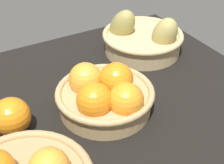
{
  "coord_description": "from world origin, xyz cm",
  "views": [
    {
      "loc": [
        27.65,
        54.32,
        52.28
      ],
      "look_at": [
        -3.9,
        -1.27,
        7.0
      ],
      "focal_mm": 52.47,
      "sensor_mm": 36.0,
      "label": 1
    }
  ],
  "objects": [
    {
      "name": "market_tray",
      "position": [
        0.0,
        0.0,
        1.5
      ],
      "size": [
        84.0,
        72.0,
        3.0
      ],
      "primitive_type": "cube",
      "color": "black",
      "rests_on": "ground"
    },
    {
      "name": "basket_center",
      "position": [
        0.09,
        2.93,
        7.5
      ],
      "size": [
        22.57,
        22.57,
        11.36
      ],
      "color": "tan",
      "rests_on": "market_tray"
    },
    {
      "name": "basket_near_left_pears",
      "position": [
        -22.33,
        -15.74,
        7.27
      ],
      "size": [
        23.66,
        23.66,
        13.87
      ],
      "color": "tan",
      "rests_on": "market_tray"
    },
    {
      "name": "loose_orange_side_gap",
      "position": [
        20.54,
        -0.72,
        7.1
      ],
      "size": [
        8.2,
        8.2,
        8.2
      ],
      "primitive_type": "sphere",
      "color": "orange",
      "rests_on": "market_tray"
    }
  ]
}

